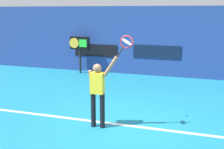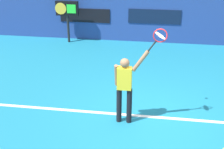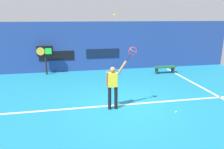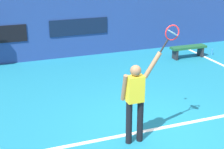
{
  "view_description": "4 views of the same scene",
  "coord_description": "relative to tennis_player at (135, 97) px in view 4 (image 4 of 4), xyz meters",
  "views": [
    {
      "loc": [
        1.83,
        -6.66,
        2.99
      ],
      "look_at": [
        -0.36,
        0.33,
        1.3
      ],
      "focal_mm": 44.51,
      "sensor_mm": 36.0,
      "label": 1
    },
    {
      "loc": [
        0.09,
        -6.63,
        4.23
      ],
      "look_at": [
        -0.91,
        0.08,
        1.11
      ],
      "focal_mm": 48.5,
      "sensor_mm": 36.0,
      "label": 2
    },
    {
      "loc": [
        -2.05,
        -7.85,
        3.51
      ],
      "look_at": [
        -0.46,
        0.45,
        1.2
      ],
      "focal_mm": 34.18,
      "sensor_mm": 36.0,
      "label": 3
    },
    {
      "loc": [
        -3.15,
        -5.85,
        3.74
      ],
      "look_at": [
        -0.84,
        0.31,
        1.34
      ],
      "focal_mm": 53.9,
      "sensor_mm": 36.0,
      "label": 4
    }
  ],
  "objects": [
    {
      "name": "sponsor_banner_center",
      "position": [
        0.56,
        6.32,
        0.12
      ],
      "size": [
        2.2,
        0.03,
        0.6
      ],
      "primitive_type": "cube",
      "color": "#0C1933"
    },
    {
      "name": "back_wall",
      "position": [
        0.56,
        6.44,
        0.59
      ],
      "size": [
        18.0,
        0.2,
        3.2
      ],
      "primitive_type": "cube",
      "color": "navy",
      "rests_on": "ground_plane"
    },
    {
      "name": "ground_plane",
      "position": [
        0.56,
        0.26,
        -1.01
      ],
      "size": [
        18.0,
        18.0,
        0.0
      ],
      "primitive_type": "plane",
      "color": "teal"
    },
    {
      "name": "water_bottle",
      "position": [
        5.38,
        4.72,
        -0.89
      ],
      "size": [
        0.07,
        0.07,
        0.24
      ],
      "primitive_type": "cylinder",
      "color": "#338CD8",
      "rests_on": "ground_plane"
    },
    {
      "name": "tennis_racket",
      "position": [
        0.73,
        -0.0,
        1.23
      ],
      "size": [
        0.47,
        0.27,
        0.6
      ],
      "color": "black"
    },
    {
      "name": "court_bench",
      "position": [
        4.31,
        4.72,
        -0.67
      ],
      "size": [
        1.4,
        0.36,
        0.45
      ],
      "color": "#1E592D",
      "rests_on": "ground_plane"
    },
    {
      "name": "tennis_player",
      "position": [
        0.0,
        0.0,
        0.0
      ],
      "size": [
        0.8,
        0.31,
        1.92
      ],
      "color": "black",
      "rests_on": "ground_plane"
    },
    {
      "name": "court_baseline",
      "position": [
        0.56,
        0.29,
        -1.0
      ],
      "size": [
        10.0,
        0.1,
        0.01
      ],
      "primitive_type": "cube",
      "color": "white",
      "rests_on": "ground_plane"
    }
  ]
}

